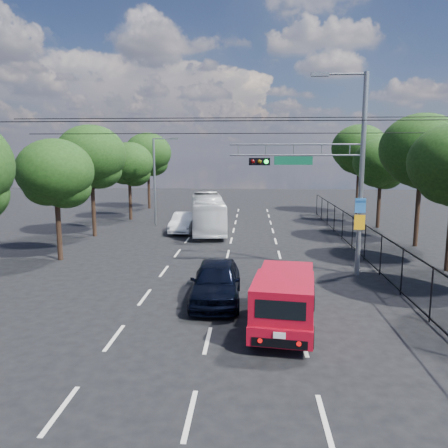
# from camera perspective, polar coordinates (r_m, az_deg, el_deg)

# --- Properties ---
(ground) EXTENTS (120.00, 120.00, 0.00)m
(ground) POSITION_cam_1_polar(r_m,az_deg,el_deg) (14.27, -2.15, -14.92)
(ground) COLOR black
(ground) RESTS_ON ground
(lane_markings) EXTENTS (6.12, 38.00, 0.01)m
(lane_markings) POSITION_cam_1_polar(r_m,az_deg,el_deg) (27.61, 0.75, -2.99)
(lane_markings) COLOR beige
(lane_markings) RESTS_ON ground
(signal_mast) EXTENTS (6.43, 0.39, 9.50)m
(signal_mast) POSITION_cam_1_polar(r_m,az_deg,el_deg) (21.32, 14.40, 7.33)
(signal_mast) COLOR slate
(signal_mast) RESTS_ON ground
(streetlight_left) EXTENTS (2.09, 0.22, 7.08)m
(streetlight_left) POSITION_cam_1_polar(r_m,az_deg,el_deg) (35.83, -8.81, 6.07)
(streetlight_left) COLOR slate
(streetlight_left) RESTS_ON ground
(utility_wires) EXTENTS (22.00, 5.04, 0.74)m
(utility_wires) POSITION_cam_1_polar(r_m,az_deg,el_deg) (21.87, 0.10, 12.88)
(utility_wires) COLOR black
(utility_wires) RESTS_ON ground
(fence_right) EXTENTS (0.06, 34.03, 2.00)m
(fence_right) POSITION_cam_1_polar(r_m,az_deg,el_deg) (26.34, 17.31, -1.72)
(fence_right) COLOR black
(fence_right) RESTS_ON ground
(tree_right_c) EXTENTS (5.10, 5.10, 8.29)m
(tree_right_c) POSITION_cam_1_polar(r_m,az_deg,el_deg) (29.88, 24.41, 8.20)
(tree_right_c) COLOR black
(tree_right_c) RESTS_ON ground
(tree_right_d) EXTENTS (4.32, 4.32, 7.02)m
(tree_right_d) POSITION_cam_1_polar(r_m,az_deg,el_deg) (36.41, 19.83, 7.12)
(tree_right_d) COLOR black
(tree_right_d) RESTS_ON ground
(tree_right_e) EXTENTS (5.28, 5.28, 8.58)m
(tree_right_e) POSITION_cam_1_polar(r_m,az_deg,el_deg) (44.19, 17.27, 8.92)
(tree_right_e) COLOR black
(tree_right_e) RESTS_ON ground
(tree_left_b) EXTENTS (4.08, 4.08, 6.63)m
(tree_left_b) POSITION_cam_1_polar(r_m,az_deg,el_deg) (25.30, -21.08, 5.76)
(tree_left_b) COLOR black
(tree_left_b) RESTS_ON ground
(tree_left_c) EXTENTS (4.80, 4.80, 7.80)m
(tree_left_c) POSITION_cam_1_polar(r_m,az_deg,el_deg) (31.97, -16.92, 8.02)
(tree_left_c) COLOR black
(tree_left_c) RESTS_ON ground
(tree_left_d) EXTENTS (4.20, 4.20, 6.83)m
(tree_left_d) POSITION_cam_1_polar(r_m,az_deg,el_deg) (39.47, -12.26, 7.37)
(tree_left_d) COLOR black
(tree_left_d) RESTS_ON ground
(tree_left_e) EXTENTS (4.92, 4.92, 7.99)m
(tree_left_e) POSITION_cam_1_polar(r_m,az_deg,el_deg) (47.26, -9.87, 8.70)
(tree_left_e) COLOR black
(tree_left_e) RESTS_ON ground
(red_pickup) EXTENTS (2.54, 5.40, 1.94)m
(red_pickup) POSITION_cam_1_polar(r_m,az_deg,el_deg) (14.97, 7.94, -9.57)
(red_pickup) COLOR black
(red_pickup) RESTS_ON ground
(navy_hatchback) EXTENTS (2.02, 4.81, 1.62)m
(navy_hatchback) POSITION_cam_1_polar(r_m,az_deg,el_deg) (17.50, -1.04, -7.47)
(navy_hatchback) COLOR black
(navy_hatchback) RESTS_ON ground
(white_bus) EXTENTS (3.58, 10.01, 2.73)m
(white_bus) POSITION_cam_1_polar(r_m,az_deg,el_deg) (33.31, -2.18, 1.48)
(white_bus) COLOR silver
(white_bus) RESTS_ON ground
(white_van) EXTENTS (1.74, 4.49, 1.46)m
(white_van) POSITION_cam_1_polar(r_m,az_deg,el_deg) (32.83, -5.22, 0.22)
(white_van) COLOR white
(white_van) RESTS_ON ground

